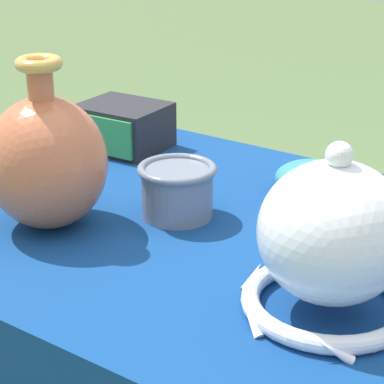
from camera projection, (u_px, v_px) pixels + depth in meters
name	position (u px, v px, depth m)	size (l,w,h in m)	color
display_table	(198.00, 273.00, 1.12)	(1.16, 0.69, 0.73)	olive
vase_tall_bulbous	(46.00, 161.00, 1.06)	(0.17, 0.17, 0.25)	#BC6642
vase_dome_bell	(332.00, 243.00, 0.84)	(0.21, 0.21, 0.21)	white
mosaic_tile_box	(123.00, 126.00, 1.39)	(0.16, 0.14, 0.08)	#232328
cup_wide_slate	(176.00, 189.00, 1.10)	(0.12, 0.12, 0.08)	slate
bowl_shallow_teal	(314.00, 179.00, 1.19)	(0.12, 0.12, 0.05)	teal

